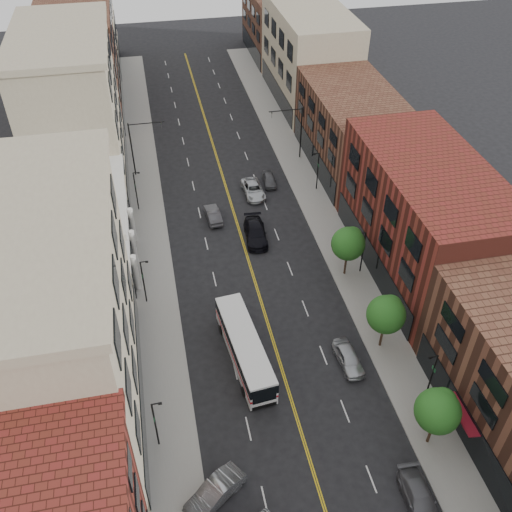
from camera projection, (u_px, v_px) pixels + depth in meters
sidewalk_left at (150, 234)px, 64.30m from camera, size 4.00×110.00×0.15m
sidewalk_right at (320, 213)px, 67.44m from camera, size 4.00×110.00×0.15m
bldg_l_tanoffice at (57, 329)px, 40.94m from camera, size 10.00×22.00×18.00m
bldg_l_white at (78, 235)px, 57.68m from camera, size 10.00×14.00×8.00m
bldg_l_far_a at (74, 115)px, 67.28m from camera, size 10.00×20.00×18.00m
bldg_l_far_b at (81, 65)px, 83.30m from camera, size 10.00×20.00×15.00m
bldg_l_far_c at (81, 10)px, 95.25m from camera, size 10.00×16.00×20.00m
bldg_r_mid at (424, 218)px, 56.46m from camera, size 10.00×22.00×12.00m
bldg_r_far_a at (353, 130)px, 72.91m from camera, size 10.00×20.00×10.00m
bldg_r_far_b at (309, 56)px, 87.44m from camera, size 10.00×22.00×14.00m
bldg_r_far_c at (278, 24)px, 103.45m from camera, size 10.00×18.00×11.00m
tree_r_1 at (439, 409)px, 41.47m from camera, size 3.40×3.40×5.59m
tree_r_2 at (387, 313)px, 48.99m from camera, size 3.40×3.40×5.59m
tree_r_3 at (349, 243)px, 56.52m from camera, size 3.40×3.40×5.59m
lamp_l_1 at (156, 422)px, 41.98m from camera, size 0.81×0.55×5.05m
lamp_l_2 at (144, 280)px, 54.02m from camera, size 0.81×0.55×5.05m
lamp_l_3 at (136, 189)px, 66.06m from camera, size 0.81×0.55×5.05m
lamp_r_1 at (432, 374)px, 45.41m from camera, size 0.81×0.55×5.05m
lamp_r_2 at (363, 250)px, 57.45m from camera, size 0.81×0.55×5.05m
lamp_r_3 at (317, 169)px, 69.50m from camera, size 0.81×0.55×5.05m
signal_mast_left at (137, 143)px, 71.12m from camera, size 4.49×0.18×7.20m
signal_mast_right at (296, 127)px, 74.34m from camera, size 4.49×0.18×7.20m
city_bus at (245, 347)px, 49.32m from camera, size 3.51×11.15×2.82m
car_angle_b at (215, 492)px, 40.10m from camera, size 4.89×4.10×1.58m
car_parked_mid at (419, 499)px, 39.82m from camera, size 2.15×4.92×1.41m
car_parked_far at (348, 358)px, 49.51m from camera, size 2.04×4.51×1.50m
car_lane_behind at (213, 214)px, 66.07m from camera, size 1.76×4.35×1.40m
car_lane_a at (255, 233)px, 63.18m from camera, size 2.74×5.85×1.65m
car_lane_b at (253, 189)px, 70.12m from camera, size 2.57×5.22×1.42m
car_lane_c at (269, 180)px, 72.01m from camera, size 1.80×3.87×1.28m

